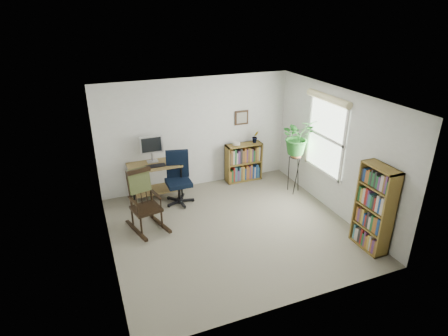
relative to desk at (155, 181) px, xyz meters
name	(u,v)px	position (x,y,z in m)	size (l,w,h in m)	color
floor	(232,229)	(1.01, -1.70, -0.38)	(4.20, 4.00, 0.00)	gray
ceiling	(233,99)	(1.01, -1.70, 2.02)	(4.20, 4.00, 0.00)	silver
wall_back	(196,134)	(1.01, 0.30, 0.82)	(4.20, 0.00, 2.40)	silver
wall_front	(296,230)	(1.01, -3.70, 0.82)	(4.20, 0.00, 2.40)	silver
wall_left	(104,190)	(-1.09, -1.70, 0.82)	(0.00, 4.00, 2.40)	silver
wall_right	(336,152)	(3.11, -1.70, 0.82)	(0.00, 4.00, 2.40)	silver
window	(325,137)	(3.07, -1.40, 1.02)	(0.12, 1.20, 1.50)	white
desk	(155,181)	(0.00, 0.00, 0.00)	(1.06, 0.58, 0.76)	olive
monitor	(152,149)	(0.00, 0.14, 0.66)	(0.46, 0.16, 0.56)	#B5B4B9
keyboard	(155,166)	(0.00, -0.12, 0.39)	(0.40, 0.15, 0.03)	black
office_chair	(178,179)	(0.39, -0.39, 0.16)	(0.59, 0.59, 1.09)	black
rocking_chair	(146,201)	(-0.40, -1.11, 0.19)	(0.59, 0.98, 1.14)	black
low_bookshelf	(244,162)	(2.06, 0.12, 0.06)	(0.83, 0.28, 0.88)	brown
tall_bookshelf	(374,208)	(2.93, -3.03, 0.36)	(0.28, 0.64, 1.47)	brown
plant_stand	(294,172)	(2.81, -0.83, 0.10)	(0.27, 0.27, 0.96)	black
spider_plant	(299,120)	(2.81, -0.83, 1.24)	(1.69, 1.88, 1.46)	#256B26
potted_plant_small	(255,140)	(2.34, 0.13, 0.55)	(0.13, 0.24, 0.11)	#256B26
framed_picture	(242,118)	(2.06, 0.27, 1.06)	(0.32, 0.04, 0.32)	black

